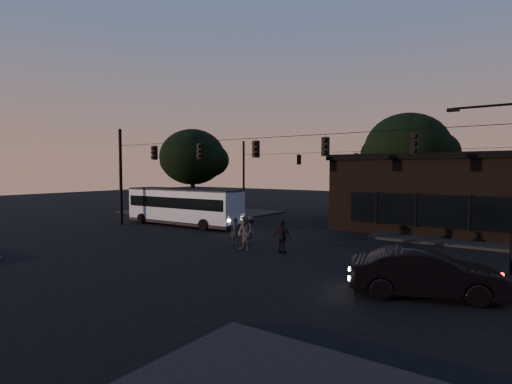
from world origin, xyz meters
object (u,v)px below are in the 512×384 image
Objects in this scene: car at (426,273)px; building at (456,193)px; pedestrian_a at (235,231)px; pedestrian_b at (245,233)px; pedestrian_c at (282,237)px; bus at (184,205)px; pedestrian_d at (251,230)px.

building is at bearing -15.96° from car.
pedestrian_a is 0.83× the size of pedestrian_b.
building is at bearing -110.21° from pedestrian_c.
bus is 5.86× the size of pedestrian_c.
car reaches higher than pedestrian_a.
bus is (-17.69, -9.43, -1.10)m from building.
pedestrian_d is (-0.99, 1.93, -0.12)m from pedestrian_b.
pedestrian_a is at bearing 50.03° from car.
car reaches higher than pedestrian_d.
bus reaches higher than pedestrian_b.
pedestrian_b is at bearing -43.87° from pedestrian_a.
building is 15.27m from pedestrian_c.
bus reaches higher than pedestrian_d.
pedestrian_c is (11.74, -4.51, -0.73)m from bus.
bus is 9.22m from pedestrian_a.
building is 20.08m from bus.
pedestrian_c reaches higher than pedestrian_d.
car is at bearing -2.00° from pedestrian_b.
building reaches higher than pedestrian_d.
building is 15.52m from pedestrian_d.
pedestrian_a is (8.26, -4.01, -0.83)m from bus.
pedestrian_c reaches higher than car.
building is 16.53m from pedestrian_a.
pedestrian_a is 0.89× the size of pedestrian_c.
bus is at bearing -151.94° from building.
pedestrian_b is (-7.98, -14.46, -1.78)m from building.
bus is 9.29m from pedestrian_d.
pedestrian_b reaches higher than pedestrian_d.
car is (1.72, -17.13, -1.89)m from building.
pedestrian_b is at bearing 17.05° from pedestrian_c.
bus reaches higher than pedestrian_a.
car is at bearing 160.37° from pedestrian_c.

